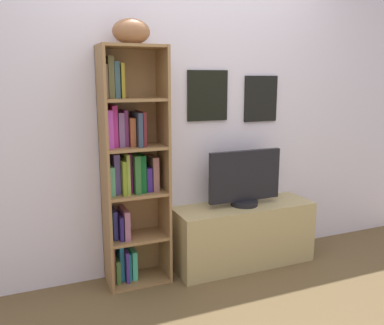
{
  "coord_description": "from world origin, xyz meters",
  "views": [
    {
      "loc": [
        -1.16,
        -1.85,
        1.51
      ],
      "look_at": [
        -0.02,
        0.85,
        0.9
      ],
      "focal_mm": 38.41,
      "sensor_mm": 36.0,
      "label": 1
    }
  ],
  "objects_px": {
    "bookshelf": "(129,171)",
    "tv_stand": "(243,234)",
    "football": "(131,31)",
    "television": "(245,179)"
  },
  "relations": [
    {
      "from": "bookshelf",
      "to": "football",
      "type": "bearing_deg",
      "value": -41.25
    },
    {
      "from": "football",
      "to": "tv_stand",
      "type": "height_order",
      "value": "football"
    },
    {
      "from": "football",
      "to": "television",
      "type": "xyz_separation_m",
      "value": [
        0.88,
        -0.05,
        -1.1
      ]
    },
    {
      "from": "tv_stand",
      "to": "television",
      "type": "xyz_separation_m",
      "value": [
        0.0,
        0.0,
        0.47
      ]
    },
    {
      "from": "football",
      "to": "bookshelf",
      "type": "bearing_deg",
      "value": 138.75
    },
    {
      "from": "tv_stand",
      "to": "football",
      "type": "bearing_deg",
      "value": 176.6
    },
    {
      "from": "bookshelf",
      "to": "tv_stand",
      "type": "xyz_separation_m",
      "value": [
        0.92,
        -0.08,
        -0.6
      ]
    },
    {
      "from": "football",
      "to": "tv_stand",
      "type": "xyz_separation_m",
      "value": [
        0.88,
        -0.05,
        -1.56
      ]
    },
    {
      "from": "tv_stand",
      "to": "television",
      "type": "bearing_deg",
      "value": 90.0
    },
    {
      "from": "bookshelf",
      "to": "tv_stand",
      "type": "distance_m",
      "value": 1.1
    }
  ]
}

